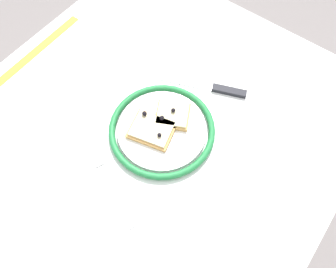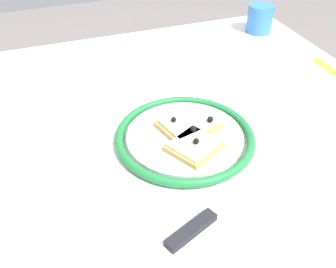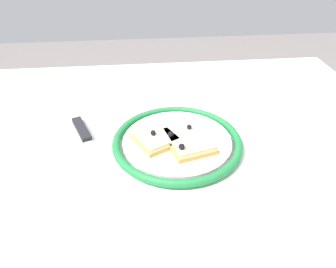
% 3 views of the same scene
% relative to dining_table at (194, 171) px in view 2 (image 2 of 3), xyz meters
% --- Properties ---
extents(dining_table, '(1.00, 0.91, 0.77)m').
position_rel_dining_table_xyz_m(dining_table, '(0.00, 0.00, 0.00)').
color(dining_table, white).
rests_on(dining_table, ground_plane).
extents(plate, '(0.26, 0.26, 0.02)m').
position_rel_dining_table_xyz_m(plate, '(0.01, -0.03, 0.11)').
color(plate, white).
rests_on(plate, dining_table).
extents(pizza_slice_near, '(0.11, 0.11, 0.03)m').
position_rel_dining_table_xyz_m(pizza_slice_near, '(0.06, -0.03, 0.12)').
color(pizza_slice_near, tan).
rests_on(pizza_slice_near, plate).
extents(pizza_slice_far, '(0.11, 0.12, 0.03)m').
position_rel_dining_table_xyz_m(pizza_slice_far, '(-0.01, -0.01, 0.12)').
color(pizza_slice_far, tan).
rests_on(pizza_slice_far, plate).
extents(knife, '(0.11, 0.23, 0.01)m').
position_rel_dining_table_xyz_m(knife, '(0.20, -0.07, 0.10)').
color(knife, silver).
rests_on(knife, dining_table).
extents(fork, '(0.09, 0.19, 0.00)m').
position_rel_dining_table_xyz_m(fork, '(-0.17, -0.03, 0.10)').
color(fork, silver).
rests_on(fork, dining_table).
extents(cup, '(0.07, 0.07, 0.08)m').
position_rel_dining_table_xyz_m(cup, '(-0.38, 0.36, 0.14)').
color(cup, '#3372BF').
rests_on(cup, dining_table).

